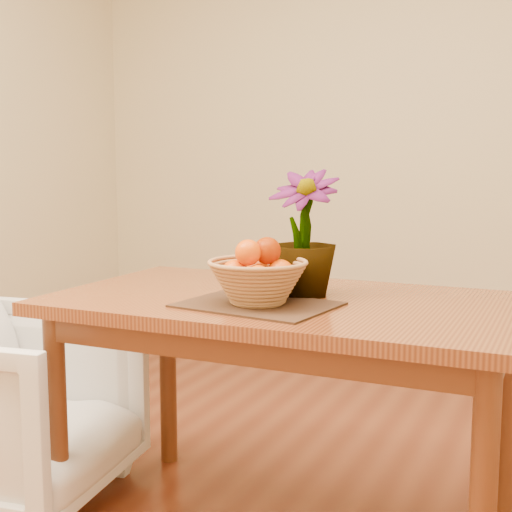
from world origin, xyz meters
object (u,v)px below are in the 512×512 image
at_px(wicker_basket, 258,284).
at_px(armchair, 13,398).
at_px(table, 287,326).
at_px(potted_plant, 303,233).

xyz_separation_m(wicker_basket, armchair, (-0.90, -0.03, -0.45)).
bearing_deg(armchair, table, -87.09).
xyz_separation_m(table, armchair, (-0.93, -0.17, -0.30)).
distance_m(potted_plant, armchair, 1.15).
height_order(wicker_basket, armchair, wicker_basket).
bearing_deg(wicker_basket, potted_plant, 73.30).
bearing_deg(potted_plant, wicker_basket, -107.43).
bearing_deg(table, potted_plant, 62.08).
xyz_separation_m(table, wicker_basket, (-0.03, -0.15, 0.15)).
distance_m(table, wicker_basket, 0.21).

